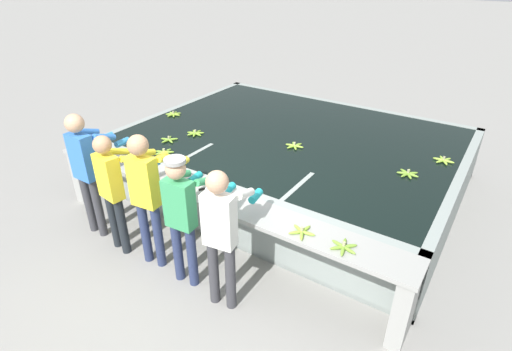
{
  "coord_description": "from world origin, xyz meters",
  "views": [
    {
      "loc": [
        2.73,
        -2.82,
        3.32
      ],
      "look_at": [
        0.0,
        1.3,
        0.61
      ],
      "focal_mm": 28.0,
      "sensor_mm": 36.0,
      "label": 1
    }
  ],
  "objects_px": {
    "banana_bunch_floating_5": "(164,152)",
    "banana_bunch_floating_0": "(408,174)",
    "banana_bunch_ledge_0": "(302,232)",
    "knife_0": "(208,188)",
    "worker_3": "(182,211)",
    "worker_4": "(221,229)",
    "worker_0": "(86,164)",
    "banana_bunch_floating_3": "(444,160)",
    "worker_1": "(113,185)",
    "banana_bunch_ledge_1": "(94,150)",
    "banana_bunch_floating_1": "(195,133)",
    "banana_bunch_floating_4": "(169,140)",
    "worker_2": "(147,190)",
    "banana_bunch_floating_6": "(294,146)",
    "banana_bunch_ledge_2": "(344,247)",
    "banana_bunch_floating_2": "(173,114)"
  },
  "relations": [
    {
      "from": "banana_bunch_floating_3",
      "to": "banana_bunch_floating_5",
      "type": "xyz_separation_m",
      "value": [
        -3.36,
        -1.93,
        -0.0
      ]
    },
    {
      "from": "banana_bunch_floating_5",
      "to": "banana_bunch_ledge_2",
      "type": "distance_m",
      "value": 3.01
    },
    {
      "from": "banana_bunch_floating_6",
      "to": "banana_bunch_ledge_0",
      "type": "distance_m",
      "value": 2.1
    },
    {
      "from": "banana_bunch_floating_5",
      "to": "banana_bunch_floating_0",
      "type": "bearing_deg",
      "value": 22.51
    },
    {
      "from": "banana_bunch_floating_1",
      "to": "banana_bunch_floating_2",
      "type": "height_order",
      "value": "same"
    },
    {
      "from": "banana_bunch_floating_5",
      "to": "banana_bunch_ledge_0",
      "type": "xyz_separation_m",
      "value": [
        2.51,
        -0.59,
        0.0
      ]
    },
    {
      "from": "worker_0",
      "to": "banana_bunch_floating_4",
      "type": "relative_size",
      "value": 6.16
    },
    {
      "from": "worker_1",
      "to": "banana_bunch_floating_6",
      "type": "xyz_separation_m",
      "value": [
        1.21,
        2.28,
        -0.05
      ]
    },
    {
      "from": "banana_bunch_floating_0",
      "to": "banana_bunch_floating_6",
      "type": "distance_m",
      "value": 1.63
    },
    {
      "from": "banana_bunch_ledge_0",
      "to": "banana_bunch_ledge_1",
      "type": "distance_m",
      "value": 3.41
    },
    {
      "from": "banana_bunch_ledge_0",
      "to": "knife_0",
      "type": "relative_size",
      "value": 0.88
    },
    {
      "from": "banana_bunch_floating_5",
      "to": "worker_2",
      "type": "bearing_deg",
      "value": -53.06
    },
    {
      "from": "banana_bunch_floating_0",
      "to": "banana_bunch_floating_3",
      "type": "xyz_separation_m",
      "value": [
        0.3,
        0.66,
        0.0
      ]
    },
    {
      "from": "worker_0",
      "to": "banana_bunch_floating_3",
      "type": "relative_size",
      "value": 6.08
    },
    {
      "from": "banana_bunch_floating_0",
      "to": "banana_bunch_floating_1",
      "type": "xyz_separation_m",
      "value": [
        -3.16,
        -0.49,
        0.0
      ]
    },
    {
      "from": "knife_0",
      "to": "banana_bunch_floating_1",
      "type": "bearing_deg",
      "value": 136.35
    },
    {
      "from": "worker_3",
      "to": "worker_4",
      "type": "relative_size",
      "value": 0.97
    },
    {
      "from": "worker_0",
      "to": "worker_1",
      "type": "distance_m",
      "value": 0.57
    },
    {
      "from": "banana_bunch_floating_1",
      "to": "banana_bunch_floating_6",
      "type": "distance_m",
      "value": 1.6
    },
    {
      "from": "worker_3",
      "to": "worker_4",
      "type": "distance_m",
      "value": 0.56
    },
    {
      "from": "worker_1",
      "to": "worker_2",
      "type": "bearing_deg",
      "value": 5.0
    },
    {
      "from": "worker_0",
      "to": "banana_bunch_ledge_1",
      "type": "xyz_separation_m",
      "value": [
        -0.56,
        0.51,
        -0.14
      ]
    },
    {
      "from": "banana_bunch_floating_5",
      "to": "banana_bunch_floating_6",
      "type": "height_order",
      "value": "same"
    },
    {
      "from": "worker_4",
      "to": "banana_bunch_floating_0",
      "type": "bearing_deg",
      "value": 63.12
    },
    {
      "from": "banana_bunch_floating_0",
      "to": "knife_0",
      "type": "distance_m",
      "value": 2.55
    },
    {
      "from": "worker_4",
      "to": "banana_bunch_floating_4",
      "type": "xyz_separation_m",
      "value": [
        -2.14,
        1.44,
        -0.09
      ]
    },
    {
      "from": "worker_4",
      "to": "banana_bunch_floating_3",
      "type": "xyz_separation_m",
      "value": [
        1.49,
        3.0,
        -0.09
      ]
    },
    {
      "from": "banana_bunch_floating_2",
      "to": "banana_bunch_ledge_0",
      "type": "bearing_deg",
      "value": -27.29
    },
    {
      "from": "worker_0",
      "to": "banana_bunch_floating_5",
      "type": "height_order",
      "value": "worker_0"
    },
    {
      "from": "worker_3",
      "to": "banana_bunch_floating_0",
      "type": "bearing_deg",
      "value": 52.78
    },
    {
      "from": "worker_4",
      "to": "worker_2",
      "type": "bearing_deg",
      "value": 176.57
    },
    {
      "from": "worker_4",
      "to": "banana_bunch_ledge_1",
      "type": "xyz_separation_m",
      "value": [
        -2.77,
        0.58,
        -0.08
      ]
    },
    {
      "from": "worker_0",
      "to": "worker_2",
      "type": "height_order",
      "value": "worker_0"
    },
    {
      "from": "banana_bunch_floating_3",
      "to": "banana_bunch_ledge_2",
      "type": "height_order",
      "value": "banana_bunch_ledge_2"
    },
    {
      "from": "banana_bunch_floating_5",
      "to": "banana_bunch_ledge_0",
      "type": "relative_size",
      "value": 1.02
    },
    {
      "from": "banana_bunch_floating_0",
      "to": "knife_0",
      "type": "xyz_separation_m",
      "value": [
        -1.91,
        -1.68,
        -0.01
      ]
    },
    {
      "from": "banana_bunch_floating_3",
      "to": "banana_bunch_floating_4",
      "type": "relative_size",
      "value": 1.01
    },
    {
      "from": "worker_3",
      "to": "knife_0",
      "type": "distance_m",
      "value": 0.64
    },
    {
      "from": "banana_bunch_floating_5",
      "to": "banana_bunch_floating_6",
      "type": "distance_m",
      "value": 1.88
    },
    {
      "from": "worker_4",
      "to": "worker_1",
      "type": "bearing_deg",
      "value": 179.33
    },
    {
      "from": "worker_0",
      "to": "worker_1",
      "type": "relative_size",
      "value": 1.08
    },
    {
      "from": "worker_2",
      "to": "banana_bunch_ledge_2",
      "type": "distance_m",
      "value": 2.24
    },
    {
      "from": "worker_3",
      "to": "banana_bunch_floating_4",
      "type": "height_order",
      "value": "worker_3"
    },
    {
      "from": "worker_3",
      "to": "banana_bunch_floating_5",
      "type": "relative_size",
      "value": 5.64
    },
    {
      "from": "banana_bunch_ledge_1",
      "to": "banana_bunch_ledge_0",
      "type": "bearing_deg",
      "value": -1.51
    },
    {
      "from": "worker_3",
      "to": "knife_0",
      "type": "height_order",
      "value": "worker_3"
    },
    {
      "from": "worker_0",
      "to": "banana_bunch_floating_1",
      "type": "height_order",
      "value": "worker_0"
    },
    {
      "from": "banana_bunch_floating_0",
      "to": "banana_bunch_ledge_2",
      "type": "bearing_deg",
      "value": -93.34
    },
    {
      "from": "banana_bunch_ledge_1",
      "to": "banana_bunch_floating_4",
      "type": "bearing_deg",
      "value": 53.63
    },
    {
      "from": "banana_bunch_floating_4",
      "to": "banana_bunch_ledge_2",
      "type": "relative_size",
      "value": 0.99
    }
  ]
}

